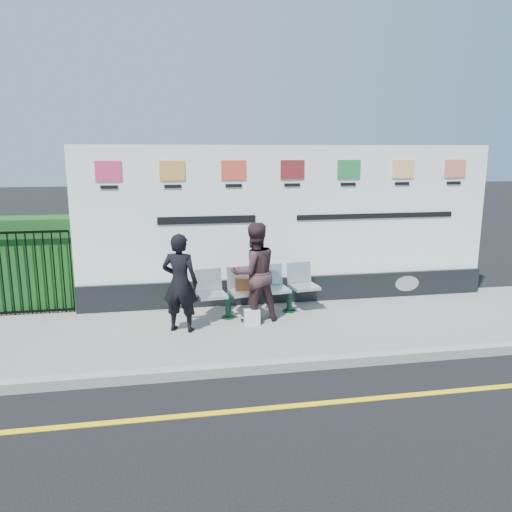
{
  "coord_description": "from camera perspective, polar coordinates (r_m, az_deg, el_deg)",
  "views": [
    {
      "loc": [
        -1.83,
        -5.33,
        3.02
      ],
      "look_at": [
        -0.35,
        2.87,
        1.25
      ],
      "focal_mm": 35.0,
      "sensor_mm": 36.0,
      "label": 1
    }
  ],
  "objects": [
    {
      "name": "kerb",
      "position": [
        7.22,
        5.49,
        -12.19
      ],
      "size": [
        14.0,
        0.18,
        0.14
      ],
      "primitive_type": "cube",
      "color": "gray",
      "rests_on": "ground"
    },
    {
      "name": "railing",
      "position": [
        9.81,
        -26.22,
        -1.81
      ],
      "size": [
        2.05,
        0.06,
        1.54
      ],
      "primitive_type": null,
      "color": "black",
      "rests_on": "pavement"
    },
    {
      "name": "hedge",
      "position": [
        10.22,
        -25.59,
        -0.78
      ],
      "size": [
        2.35,
        0.7,
        1.7
      ],
      "primitive_type": "cube",
      "color": "#174C18",
      "rests_on": "pavement"
    },
    {
      "name": "carrier_bag_white",
      "position": [
        8.51,
        -0.47,
        -7.0
      ],
      "size": [
        0.26,
        0.16,
        0.26
      ],
      "primitive_type": "cube",
      "color": "silver",
      "rests_on": "pavement"
    },
    {
      "name": "yellow_line",
      "position": [
        6.39,
        8.0,
        -16.29
      ],
      "size": [
        14.0,
        0.1,
        0.01
      ],
      "primitive_type": "cube",
      "color": "yellow",
      "rests_on": "ground"
    },
    {
      "name": "woman_right",
      "position": [
        8.49,
        -0.2,
        -1.9
      ],
      "size": [
        0.97,
        0.84,
        1.72
      ],
      "primitive_type": "imported",
      "rotation": [
        0.0,
        0.0,
        3.4
      ],
      "color": "#392527",
      "rests_on": "pavement"
    },
    {
      "name": "woman_left",
      "position": [
        8.14,
        -8.67,
        -3.04
      ],
      "size": [
        0.69,
        0.57,
        1.62
      ],
      "primitive_type": "imported",
      "rotation": [
        0.0,
        0.0,
        2.78
      ],
      "color": "black",
      "rests_on": "pavement"
    },
    {
      "name": "pavement",
      "position": [
        8.57,
        2.76,
        -8.24
      ],
      "size": [
        14.0,
        3.0,
        0.12
      ],
      "primitive_type": "cube",
      "color": "gray",
      "rests_on": "ground"
    },
    {
      "name": "bench",
      "position": [
        8.97,
        0.38,
        -5.28
      ],
      "size": [
        2.27,
        0.87,
        0.47
      ],
      "primitive_type": null,
      "rotation": [
        0.0,
        0.0,
        0.14
      ],
      "color": "#B9BDC2",
      "rests_on": "pavement"
    },
    {
      "name": "ground",
      "position": [
        6.39,
        8.0,
        -16.32
      ],
      "size": [
        80.0,
        80.0,
        0.0
      ],
      "primitive_type": "plane",
      "color": "black"
    },
    {
      "name": "handbag_brown",
      "position": [
        8.79,
        -1.41,
        -3.27
      ],
      "size": [
        0.31,
        0.18,
        0.23
      ],
      "primitive_type": "cube",
      "rotation": [
        0.0,
        0.0,
        -0.21
      ],
      "color": "black",
      "rests_on": "bench"
    },
    {
      "name": "billboard",
      "position": [
        9.6,
        3.94,
        2.37
      ],
      "size": [
        8.0,
        0.3,
        3.0
      ],
      "color": "black",
      "rests_on": "pavement"
    }
  ]
}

